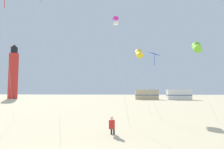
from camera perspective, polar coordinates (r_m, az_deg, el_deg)
kite_flyer_standing at (r=12.36m, az=0.02°, el=-14.68°), size 0.36×0.53×1.16m
kite_tube_gold at (r=23.28m, az=7.88°, el=6.19°), size 2.46×2.54×7.79m
kite_diamond_scarlet at (r=20.98m, az=-28.90°, el=18.40°), size 1.75×1.75×11.49m
kite_box_magenta at (r=30.43m, az=1.11°, el=15.45°), size 2.52×2.52×13.77m
kite_diamond_blue at (r=20.25m, az=12.20°, el=5.32°), size 2.98×2.98×6.65m
kite_tube_lime at (r=20.47m, az=23.59°, el=7.45°), size 2.72×3.01×7.60m
lighthouse_distant at (r=67.19m, az=-26.98°, el=0.35°), size 2.80×2.80×16.80m
rv_van_tan at (r=55.87m, az=10.13°, el=-5.82°), size 6.45×2.38×2.80m
rv_van_white at (r=56.35m, az=19.03°, el=-5.63°), size 6.53×2.61×2.80m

